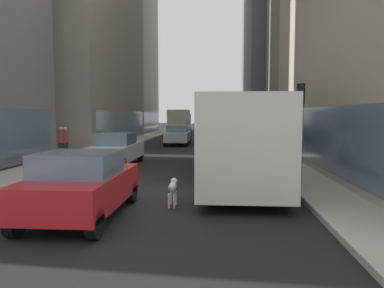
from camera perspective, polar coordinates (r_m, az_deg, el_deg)
The scene contains 15 objects.
ground_plane at distance 46.15m, azimuth 1.51°, elevation 1.52°, with size 120.00×120.00×0.00m, color black.
sidewalk_left at distance 46.75m, azimuth -5.49°, elevation 1.63°, with size 2.40×110.00×0.15m, color #9E9991.
sidewalk_right at distance 46.24m, azimuth 8.58°, elevation 1.57°, with size 2.40×110.00×0.15m, color #ADA89E.
building_right_far at distance 57.99m, azimuth 14.65°, elevation 20.79°, with size 11.79×18.38×37.58m.
transit_bus at distance 14.60m, azimuth 6.85°, elevation 1.73°, with size 2.78×11.53×3.05m.
car_white_van at distance 18.16m, azimuth -11.56°, elevation -0.79°, with size 1.71×4.49×1.62m.
car_black_suv at distance 35.93m, azimuth 2.68°, elevation 1.94°, with size 1.79×3.93×1.62m.
car_silver_sedan at distance 30.07m, azimuth -2.19°, elevation 1.42°, with size 1.83×4.29×1.62m.
car_red_coupe at distance 9.33m, azimuth -16.79°, elevation -5.99°, with size 1.90×3.92×1.62m.
car_yellow_taxi at distance 41.27m, azimuth 5.09°, elevation 2.28°, with size 1.88×4.58×1.62m.
box_truck at distance 46.71m, azimuth -1.91°, elevation 3.60°, with size 2.30×7.50×3.05m.
dalmatian_dog at distance 10.15m, azimuth -3.01°, elevation -6.72°, with size 0.22×0.96×0.72m.
pedestrian_with_handbag at distance 20.70m, azimuth -19.59°, elevation 0.22°, with size 0.45×0.34×1.69m.
pedestrian_in_coat at distance 20.67m, azimuth -19.03°, elevation 0.22°, with size 0.34×0.34×1.69m.
traffic_light_near at distance 13.07m, azimuth 16.52°, elevation 4.12°, with size 0.24×0.41×3.40m.
Camera 1 is at (2.10, -11.03, 2.51)m, focal length 34.42 mm.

